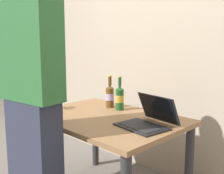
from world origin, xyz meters
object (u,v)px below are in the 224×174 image
object	(u,v)px
laptop	(148,120)
beer_bottle_dark	(120,98)
beer_bottle_amber	(110,95)
coffee_mug	(59,104)
person_figure	(32,100)

from	to	relation	value
laptop	beer_bottle_dark	world-z (taller)	beer_bottle_dark
laptop	beer_bottle_amber	size ratio (longest dim) A/B	1.32
beer_bottle_dark	coffee_mug	world-z (taller)	beer_bottle_dark
laptop	beer_bottle_amber	distance (m)	0.65
laptop	coffee_mug	distance (m)	0.91
beer_bottle_amber	person_figure	size ratio (longest dim) A/B	0.16
beer_bottle_dark	laptop	bearing A→B (deg)	-23.50
beer_bottle_dark	coffee_mug	xyz separation A→B (m)	(-0.42, -0.36, -0.07)
beer_bottle_amber	person_figure	world-z (taller)	person_figure
beer_bottle_dark	beer_bottle_amber	bearing A→B (deg)	175.50
person_figure	coffee_mug	xyz separation A→B (m)	(-0.45, 0.51, -0.18)
coffee_mug	beer_bottle_amber	bearing A→B (deg)	52.31
laptop	coffee_mug	bearing A→B (deg)	-170.46
laptop	person_figure	size ratio (longest dim) A/B	0.21
laptop	coffee_mug	size ratio (longest dim) A/B	3.26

